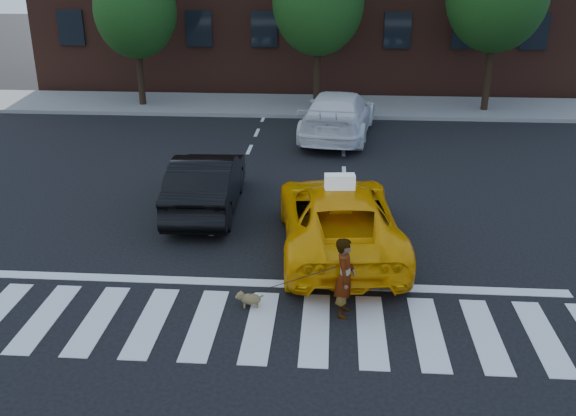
{
  "coord_description": "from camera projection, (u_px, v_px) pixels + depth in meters",
  "views": [
    {
      "loc": [
        1.22,
        -9.88,
        6.29
      ],
      "look_at": [
        0.29,
        3.02,
        1.1
      ],
      "focal_mm": 40.0,
      "sensor_mm": 36.0,
      "label": 1
    }
  ],
  "objects": [
    {
      "name": "dog",
      "position": [
        248.0,
        298.0,
        12.13
      ],
      "size": [
        0.54,
        0.21,
        0.31
      ],
      "rotation": [
        0.0,
        0.0,
        -0.02
      ],
      "color": "olive",
      "rests_on": "ground"
    },
    {
      "name": "ground",
      "position": [
        260.0,
        326.0,
        11.57
      ],
      "size": [
        120.0,
        120.0,
        0.0
      ],
      "primitive_type": "plane",
      "color": "black",
      "rests_on": "ground"
    },
    {
      "name": "tree_left",
      "position": [
        135.0,
        0.0,
        26.11
      ],
      "size": [
        3.39,
        3.38,
        6.5
      ],
      "color": "black",
      "rests_on": "ground"
    },
    {
      "name": "woman",
      "position": [
        345.0,
        277.0,
        11.68
      ],
      "size": [
        0.44,
        0.61,
        1.54
      ],
      "primitive_type": "imported",
      "rotation": [
        0.0,
        0.0,
        1.43
      ],
      "color": "#999999",
      "rests_on": "ground"
    },
    {
      "name": "stop_line",
      "position": [
        269.0,
        283.0,
        13.05
      ],
      "size": [
        12.0,
        0.3,
        0.01
      ],
      "primitive_type": "cube",
      "color": "silver",
      "rests_on": "ground"
    },
    {
      "name": "white_suv",
      "position": [
        338.0,
        114.0,
        23.1
      ],
      "size": [
        3.05,
        5.95,
        1.65
      ],
      "primitive_type": "imported",
      "rotation": [
        0.0,
        0.0,
        3.01
      ],
      "color": "white",
      "rests_on": "ground"
    },
    {
      "name": "sidewalk_far",
      "position": [
        305.0,
        106.0,
        27.74
      ],
      "size": [
        30.0,
        4.0,
        0.15
      ],
      "primitive_type": "cube",
      "color": "slate",
      "rests_on": "ground"
    },
    {
      "name": "black_sedan",
      "position": [
        206.0,
        183.0,
        16.53
      ],
      "size": [
        1.74,
        4.58,
        1.49
      ],
      "primitive_type": "imported",
      "rotation": [
        0.0,
        0.0,
        3.18
      ],
      "color": "black",
      "rests_on": "ground"
    },
    {
      "name": "taxi",
      "position": [
        338.0,
        217.0,
        14.32
      ],
      "size": [
        3.05,
        5.69,
        1.52
      ],
      "primitive_type": "imported",
      "rotation": [
        0.0,
        0.0,
        3.24
      ],
      "color": "#FBA705",
      "rests_on": "ground"
    },
    {
      "name": "taxi_sign",
      "position": [
        340.0,
        182.0,
        13.79
      ],
      "size": [
        0.67,
        0.34,
        0.32
      ],
      "primitive_type": "cube",
      "rotation": [
        0.0,
        0.0,
        3.24
      ],
      "color": "white",
      "rests_on": "taxi"
    },
    {
      "name": "crosswalk",
      "position": [
        260.0,
        326.0,
        11.57
      ],
      "size": [
        13.0,
        2.4,
        0.01
      ],
      "primitive_type": "cube",
      "color": "silver",
      "rests_on": "ground"
    }
  ]
}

